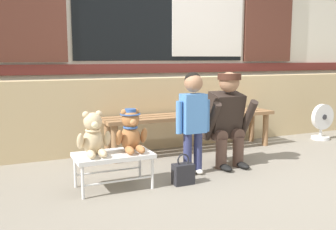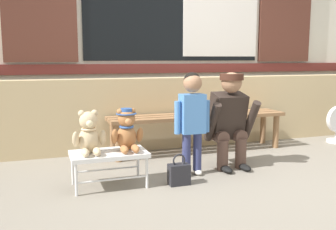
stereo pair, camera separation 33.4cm
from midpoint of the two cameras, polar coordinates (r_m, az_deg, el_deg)
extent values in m
plane|color=gray|center=(3.63, 13.93, -9.14)|extent=(60.00, 60.00, 0.00)
cube|color=tan|center=(4.76, 4.79, 0.53)|extent=(7.68, 0.25, 0.85)
cube|color=silver|center=(5.24, 2.57, 15.64)|extent=(7.84, 0.20, 3.47)
cube|color=maroon|center=(5.09, 3.01, 7.00)|extent=(7.21, 0.04, 0.12)
cube|color=black|center=(5.14, 3.06, 15.95)|extent=(2.40, 0.03, 1.40)
cube|color=white|center=(5.40, 9.79, 15.48)|extent=(1.10, 0.02, 1.29)
cube|color=#562D23|center=(4.76, -16.78, 16.20)|extent=(0.84, 0.05, 1.43)
cube|color=#562D23|center=(5.96, 18.76, 14.49)|extent=(0.84, 0.05, 1.43)
cube|color=#8E6642|center=(4.31, 7.50, -0.43)|extent=(2.10, 0.11, 0.04)
cube|color=#8E6642|center=(4.43, 6.68, -0.16)|extent=(2.10, 0.11, 0.04)
cube|color=#8E6642|center=(4.56, 5.91, 0.10)|extent=(2.10, 0.11, 0.04)
cylinder|color=#8E6642|center=(4.02, -5.09, -4.23)|extent=(0.07, 0.07, 0.40)
cylinder|color=#8E6642|center=(4.29, -6.00, -3.44)|extent=(0.07, 0.07, 0.40)
cylinder|color=#8E6642|center=(4.85, 17.75, -2.39)|extent=(0.07, 0.07, 0.40)
cylinder|color=#8E6642|center=(5.08, 15.87, -1.84)|extent=(0.07, 0.07, 0.40)
cube|color=silver|center=(3.24, -5.93, -5.86)|extent=(0.64, 0.36, 0.04)
cylinder|color=silver|center=(3.09, -10.56, -9.58)|extent=(0.02, 0.02, 0.26)
cylinder|color=silver|center=(3.38, -11.32, -8.04)|extent=(0.02, 0.02, 0.26)
cylinder|color=silver|center=(3.22, -0.19, -8.68)|extent=(0.02, 0.02, 0.26)
cylinder|color=silver|center=(3.50, -1.79, -7.30)|extent=(0.02, 0.02, 0.26)
cylinder|color=silver|center=(3.15, -5.25, -9.62)|extent=(0.58, 0.02, 0.02)
cylinder|color=silver|center=(3.43, -6.46, -8.12)|extent=(0.58, 0.02, 0.02)
ellipsoid|color=#CCB289|center=(3.20, -8.84, -3.75)|extent=(0.17, 0.14, 0.22)
sphere|color=#CCB289|center=(3.16, -8.88, -0.84)|extent=(0.15, 0.15, 0.15)
sphere|color=#FFEEBB|center=(3.11, -8.70, -1.21)|extent=(0.06, 0.06, 0.06)
sphere|color=#CCB289|center=(3.15, -9.87, 0.19)|extent=(0.06, 0.06, 0.06)
ellipsoid|color=#CCB289|center=(3.15, -10.72, -3.62)|extent=(0.06, 0.11, 0.16)
ellipsoid|color=#CCB289|center=(3.10, -9.28, -5.59)|extent=(0.06, 0.15, 0.06)
sphere|color=#CCB289|center=(3.17, -8.00, 0.28)|extent=(0.06, 0.06, 0.06)
ellipsoid|color=#CCB289|center=(3.19, -6.81, -3.39)|extent=(0.06, 0.11, 0.16)
ellipsoid|color=#CCB289|center=(3.12, -7.58, -5.47)|extent=(0.06, 0.15, 0.06)
torus|color=beige|center=(3.18, -8.87, -2.09)|extent=(0.13, 0.13, 0.02)
ellipsoid|color=#A86B3D|center=(3.27, -3.31, -3.40)|extent=(0.17, 0.14, 0.22)
sphere|color=#A86B3D|center=(3.23, -3.29, -0.55)|extent=(0.15, 0.15, 0.15)
sphere|color=#E1955B|center=(3.18, -3.02, -0.91)|extent=(0.06, 0.06, 0.06)
sphere|color=#A86B3D|center=(3.22, -4.24, 0.46)|extent=(0.06, 0.06, 0.06)
ellipsoid|color=#A86B3D|center=(3.21, -5.06, -3.28)|extent=(0.06, 0.11, 0.16)
ellipsoid|color=#A86B3D|center=(3.17, -3.55, -5.19)|extent=(0.06, 0.15, 0.06)
sphere|color=#A86B3D|center=(3.25, -2.45, 0.55)|extent=(0.06, 0.06, 0.06)
ellipsoid|color=#A86B3D|center=(3.27, -1.31, -3.03)|extent=(0.06, 0.11, 0.16)
ellipsoid|color=#A86B3D|center=(3.19, -1.93, -5.06)|extent=(0.06, 0.15, 0.06)
torus|color=#335699|center=(3.25, -3.30, -1.78)|extent=(0.13, 0.13, 0.02)
cylinder|color=#335699|center=(3.23, -3.32, 0.19)|extent=(0.17, 0.17, 0.01)
cylinder|color=#335699|center=(3.23, -3.32, 0.58)|extent=(0.10, 0.10, 0.04)
cylinder|color=navy|center=(3.55, 5.48, -5.60)|extent=(0.08, 0.08, 0.36)
ellipsoid|color=silver|center=(3.59, 5.56, -8.70)|extent=(0.07, 0.12, 0.05)
cylinder|color=navy|center=(3.60, 7.08, -5.45)|extent=(0.08, 0.08, 0.36)
ellipsoid|color=silver|center=(3.63, 7.16, -8.50)|extent=(0.07, 0.12, 0.05)
cube|color=#4C84CC|center=(3.51, 6.38, 0.19)|extent=(0.22, 0.15, 0.36)
cylinder|color=#4C84CC|center=(3.45, 4.19, -0.41)|extent=(0.06, 0.06, 0.30)
cylinder|color=#4C84CC|center=(3.58, 8.47, -0.18)|extent=(0.06, 0.06, 0.30)
sphere|color=#9E7051|center=(3.48, 6.45, 4.76)|extent=(0.17, 0.17, 0.17)
sphere|color=black|center=(3.49, 6.37, 5.10)|extent=(0.16, 0.16, 0.16)
cylinder|color=brown|center=(3.79, 10.69, -5.93)|extent=(0.11, 0.11, 0.30)
cylinder|color=brown|center=(3.87, 9.74, -3.01)|extent=(0.13, 0.32, 0.13)
ellipsoid|color=black|center=(3.75, 11.25, -7.98)|extent=(0.09, 0.20, 0.06)
cylinder|color=brown|center=(3.89, 13.27, -5.63)|extent=(0.11, 0.11, 0.30)
cylinder|color=brown|center=(3.97, 12.28, -2.80)|extent=(0.13, 0.32, 0.13)
ellipsoid|color=black|center=(3.85, 13.85, -7.63)|extent=(0.09, 0.20, 0.06)
cube|color=#2D231E|center=(3.85, 11.33, -0.07)|extent=(0.32, 0.30, 0.47)
cylinder|color=#2D231E|center=(3.67, 9.27, -1.07)|extent=(0.08, 0.28, 0.40)
cylinder|color=#2D231E|center=(3.89, 14.73, -0.71)|extent=(0.08, 0.28, 0.40)
sphere|color=#9E7051|center=(3.76, 12.02, 4.76)|extent=(0.20, 0.20, 0.20)
cylinder|color=#422319|center=(3.76, 12.04, 5.59)|extent=(0.23, 0.23, 0.06)
cube|color=brown|center=(4.05, 12.95, -1.72)|extent=(0.10, 0.22, 0.16)
cube|color=#232328|center=(3.33, 4.56, -8.89)|extent=(0.18, 0.11, 0.18)
torus|color=#232328|center=(3.30, 4.59, -6.81)|extent=(0.11, 0.01, 0.11)
cylinder|color=silver|center=(5.47, 25.47, -3.54)|extent=(0.24, 0.24, 0.04)
cylinder|color=silver|center=(5.46, 25.51, -2.82)|extent=(0.04, 0.04, 0.10)
camera|label=1|loc=(0.17, -87.35, 0.40)|focal=40.76mm
camera|label=2|loc=(0.17, 92.65, -0.40)|focal=40.76mm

